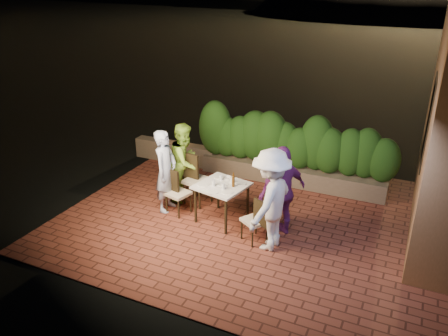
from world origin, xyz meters
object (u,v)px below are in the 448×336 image
Objects in this scene: diner_purple at (282,192)px; parapet_lamp at (180,141)px; chair_left_front at (178,192)px; bowl at (228,178)px; beer_bottle at (233,180)px; diner_blue at (166,171)px; chair_right_front at (255,220)px; diner_white at (271,200)px; diner_green at (185,162)px; chair_right_back at (267,206)px; chair_left_back at (198,180)px; dining_table at (222,203)px.

parapet_lamp is (-3.32, 2.19, -0.27)m from diner_purple.
diner_purple is at bearing 17.43° from chair_left_front.
bowl is 2.88m from parapet_lamp.
diner_blue reaches higher than beer_bottle.
chair_right_front is 0.47× the size of diner_white.
chair_right_front reaches higher than bowl.
diner_blue is 0.60m from diner_green.
diner_green is (-1.31, 0.53, -0.07)m from beer_bottle.
chair_right_back is 0.79m from diner_white.
diner_white is at bearing -119.12° from diner_green.
chair_left_back is (-0.74, 0.15, -0.25)m from bowl.
chair_right_back is 2.04m from diner_green.
diner_blue is at bearing 21.63° from chair_right_front.
chair_left_front reaches higher than parapet_lamp.
chair_left_back is 2.25m from parapet_lamp.
chair_left_front is at bearing -167.78° from diner_green.
dining_table is 1.27m from diner_blue.
diner_white is (2.20, -1.03, 0.08)m from diner_green.
dining_table is at bearing -105.61° from diner_white.
diner_white is at bearing 3.79° from chair_left_front.
chair_left_front is at bearing -95.33° from chair_left_back.
chair_right_back is at bearing -89.54° from diner_blue.
chair_left_front is 0.84× the size of chair_left_back.
diner_purple is at bearing -13.79° from bowl.
chair_right_back is at bearing 21.21° from chair_left_front.
dining_table is 0.91m from chair_left_front.
chair_left_back reaches higher than beer_bottle.
dining_table is 0.91m from chair_right_front.
diner_blue is at bearing -66.58° from parapet_lamp.
diner_purple is (2.25, -0.54, 0.03)m from diner_green.
parapet_lamp is at bearing -121.67° from diner_white.
parapet_lamp is (-1.07, 1.65, -0.25)m from diner_green.
bowl is at bearing 129.93° from beer_bottle.
diner_purple reaches higher than dining_table.
beer_bottle is (0.22, 0.02, 0.51)m from dining_table.
beer_bottle is at bearing -91.28° from diner_blue.
diner_white is 4.24m from parapet_lamp.
diner_white reaches higher than bowl.
chair_right_front is at bearing -6.86° from diner_purple.
chair_left_back is at bearing -108.78° from diner_white.
bowl is at bearing -116.96° from diner_white.
bowl is 0.17× the size of chair_left_front.
diner_purple is (2.34, 0.05, 0.02)m from diner_blue.
chair_left_front reaches higher than dining_table.
diner_purple is at bearing -92.62° from diner_blue.
bowl is 1.11m from diner_green.
dining_table is at bearing 5.60° from chair_right_front.
chair_right_back is (0.64, 0.09, -0.45)m from beer_bottle.
diner_purple is at bearing 0.35° from dining_table.
beer_bottle is at bearing -42.51° from parapet_lamp.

